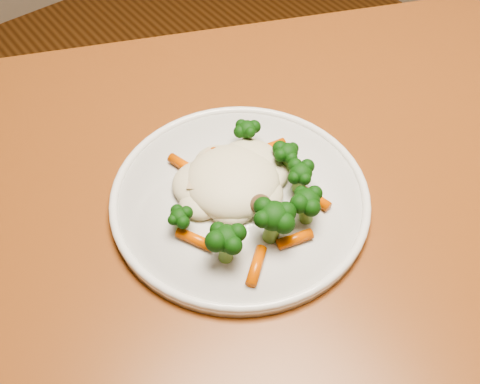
{
  "coord_description": "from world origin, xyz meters",
  "views": [
    {
      "loc": [
        -0.21,
        -0.52,
        1.29
      ],
      "look_at": [
        0.06,
        -0.18,
        0.77
      ],
      "focal_mm": 45.0,
      "sensor_mm": 36.0,
      "label": 1
    }
  ],
  "objects": [
    {
      "name": "plate",
      "position": [
        0.06,
        -0.18,
        0.76
      ],
      "size": [
        0.3,
        0.3,
        0.01
      ],
      "primitive_type": "cylinder",
      "color": "white",
      "rests_on": "dining_table"
    },
    {
      "name": "dining_table",
      "position": [
        0.12,
        -0.23,
        0.64
      ],
      "size": [
        1.28,
        1.1,
        0.75
      ],
      "rotation": [
        0.0,
        0.0,
        -0.42
      ],
      "color": "brown",
      "rests_on": "ground"
    },
    {
      "name": "meal",
      "position": [
        0.06,
        -0.18,
        0.78
      ],
      "size": [
        0.19,
        0.2,
        0.05
      ],
      "color": "beige",
      "rests_on": "plate"
    }
  ]
}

